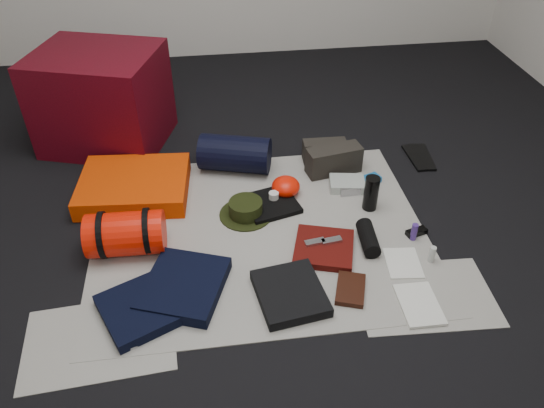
{
  "coord_description": "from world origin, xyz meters",
  "views": [
    {
      "loc": [
        -0.21,
        -1.94,
        1.71
      ],
      "look_at": [
        0.07,
        0.09,
        0.1
      ],
      "focal_mm": 35.0,
      "sensor_mm": 36.0,
      "label": 1
    }
  ],
  "objects": [
    {
      "name": "energy_bar_b",
      "position": [
        0.32,
        -0.16,
        0.05
      ],
      "size": [
        0.1,
        0.05,
        0.01
      ],
      "primitive_type": "cube",
      "rotation": [
        0.0,
        0.0,
        0.14
      ],
      "color": "#A8A8AD",
      "rests_on": "red_shirt"
    },
    {
      "name": "sunglasses",
      "position": [
        0.75,
        -0.12,
        0.02
      ],
      "size": [
        0.11,
        0.07,
        0.03
      ],
      "primitive_type": "cube",
      "rotation": [
        0.0,
        0.0,
        0.28
      ],
      "color": "black",
      "rests_on": "newspaper_mat"
    },
    {
      "name": "flip_flop_right",
      "position": [
        1.02,
        0.53,
        0.01
      ],
      "size": [
        0.13,
        0.29,
        0.02
      ],
      "primitive_type": "cube",
      "rotation": [
        0.0,
        0.0,
        -0.12
      ],
      "color": "black",
      "rests_on": "floor"
    },
    {
      "name": "hiking_boot_left",
      "position": [
        0.45,
        0.59,
        0.07
      ],
      "size": [
        0.25,
        0.1,
        0.12
      ],
      "primitive_type": "cube",
      "rotation": [
        0.0,
        0.0,
        -0.04
      ],
      "color": "#28251F",
      "rests_on": "newspaper_mat"
    },
    {
      "name": "compact_camera",
      "position": [
        0.51,
        0.25,
        0.03
      ],
      "size": [
        0.12,
        0.07,
        0.05
      ],
      "primitive_type": "cube",
      "rotation": [
        0.0,
        0.0,
        0.03
      ],
      "color": "#A8A8AD",
      "rests_on": "newspaper_mat"
    },
    {
      "name": "orange_stuff_sack",
      "position": [
        0.17,
        0.29,
        0.06
      ],
      "size": [
        0.19,
        0.19,
        0.1
      ],
      "primitive_type": "ellipsoid",
      "rotation": [
        0.0,
        0.0,
        -0.26
      ],
      "color": "red",
      "rests_on": "newspaper_mat"
    },
    {
      "name": "red_cabinet",
      "position": [
        -0.81,
        0.99,
        0.28
      ],
      "size": [
        0.82,
        0.74,
        0.56
      ],
      "primitive_type": "cube",
      "rotation": [
        0.0,
        0.0,
        -0.31
      ],
      "color": "#4E0510",
      "rests_on": "floor"
    },
    {
      "name": "map_booklet",
      "position": [
        0.6,
        -0.56,
        0.01
      ],
      "size": [
        0.16,
        0.24,
        0.01
      ],
      "primitive_type": "cube",
      "rotation": [
        0.0,
        0.0,
        -0.02
      ],
      "color": "silver",
      "rests_on": "newspaper_mat"
    },
    {
      "name": "flip_flop_left",
      "position": [
        1.0,
        0.53,
        0.01
      ],
      "size": [
        0.11,
        0.27,
        0.02
      ],
      "primitive_type": "cube",
      "rotation": [
        0.0,
        0.0,
        0.02
      ],
      "color": "black",
      "rests_on": "floor"
    },
    {
      "name": "boonie_crown",
      "position": [
        -0.05,
        0.14,
        0.05
      ],
      "size": [
        0.17,
        0.17,
        0.07
      ],
      "primitive_type": "cylinder",
      "color": "black",
      "rests_on": "boonie_brim"
    },
    {
      "name": "trousers_navy_b",
      "position": [
        -0.37,
        -0.34,
        0.03
      ],
      "size": [
        0.43,
        0.46,
        0.06
      ],
      "primitive_type": "cube",
      "rotation": [
        0.0,
        0.0,
        -0.35
      ],
      "color": "black",
      "rests_on": "newspaper_mat"
    },
    {
      "name": "first_aid_pouch",
      "position": [
        0.51,
        0.3,
        0.03
      ],
      "size": [
        0.21,
        0.17,
        0.05
      ],
      "primitive_type": "cube",
      "rotation": [
        0.0,
        0.0,
        -0.16
      ],
      "color": "#9AA29A",
      "rests_on": "newspaper_mat"
    },
    {
      "name": "boonie_brim",
      "position": [
        -0.05,
        0.14,
        0.01
      ],
      "size": [
        0.32,
        0.32,
        0.01
      ],
      "primitive_type": "cylinder",
      "rotation": [
        0.0,
        0.0,
        0.22
      ],
      "color": "black",
      "rests_on": "newspaper_mat"
    },
    {
      "name": "black_tshirt",
      "position": [
        0.08,
        0.2,
        0.02
      ],
      "size": [
        0.31,
        0.3,
        0.03
      ],
      "primitive_type": "cube",
      "rotation": [
        0.0,
        0.0,
        0.27
      ],
      "color": "black",
      "rests_on": "newspaper_mat"
    },
    {
      "name": "sleeping_pad",
      "position": [
        -0.62,
        0.4,
        0.06
      ],
      "size": [
        0.59,
        0.5,
        0.1
      ],
      "primitive_type": "cube",
      "rotation": [
        0.0,
        0.0,
        -0.08
      ],
      "color": "#D93802",
      "rests_on": "newspaper_mat"
    },
    {
      "name": "energy_bar_a",
      "position": [
        0.24,
        -0.16,
        0.05
      ],
      "size": [
        0.1,
        0.05,
        0.01
      ],
      "primitive_type": "cube",
      "rotation": [
        0.0,
        0.0,
        0.14
      ],
      "color": "#A8A8AD",
      "rests_on": "red_shirt"
    },
    {
      "name": "newspaper_sheet_front_left",
      "position": [
        -0.7,
        -0.55,
        0.0
      ],
      "size": [
        0.61,
        0.44,
        0.0
      ],
      "primitive_type": "cube",
      "rotation": [
        0.0,
        0.0,
        0.07
      ],
      "color": "#B3B1A5",
      "rests_on": "floor"
    },
    {
      "name": "stuff_sack",
      "position": [
        -0.62,
        -0.05,
        0.11
      ],
      "size": [
        0.35,
        0.21,
        0.2
      ],
      "primitive_type": "cylinder",
      "rotation": [
        0.0,
        1.57,
        -0.03
      ],
      "color": "red",
      "rests_on": "newspaper_mat"
    },
    {
      "name": "trousers_charcoal",
      "position": [
        0.08,
        -0.44,
        0.03
      ],
      "size": [
        0.32,
        0.35,
        0.05
      ],
      "primitive_type": "cube",
      "rotation": [
        0.0,
        0.0,
        0.15
      ],
      "color": "black",
      "rests_on": "newspaper_mat"
    },
    {
      "name": "water_bottle",
      "position": [
        0.58,
        0.11,
        0.1
      ],
      "size": [
        0.08,
        0.08,
        0.19
      ],
      "primitive_type": "cylinder",
      "rotation": [
        0.0,
        0.0,
        -0.07
      ],
      "color": "black",
      "rests_on": "newspaper_mat"
    },
    {
      "name": "hiking_boot_right",
      "position": [
        0.47,
        0.46,
        0.08
      ],
      "size": [
        0.32,
        0.17,
        0.15
      ],
      "primitive_type": "cube",
      "rotation": [
        0.0,
        0.0,
        0.19
      ],
      "color": "#28251F",
      "rests_on": "newspaper_mat"
    },
    {
      "name": "trousers_navy_a",
      "position": [
        -0.56,
        -0.44,
        0.03
      ],
      "size": [
        0.38,
        0.39,
        0.05
      ],
      "primitive_type": "cube",
      "rotation": [
        0.0,
        0.0,
        0.44
      ],
      "color": "black",
      "rests_on": "newspaper_mat"
    },
    {
      "name": "newspaper_mat",
      "position": [
        0.0,
        0.0,
        0.0
      ],
      "size": [
        1.6,
        1.3,
        0.01
      ],
      "primitive_type": "cube",
      "color": "#B3B1A5",
      "rests_on": "floor"
    },
    {
      "name": "red_shirt",
      "position": [
        0.28,
        -0.18,
        0.02
      ],
      "size": [
        0.33,
        0.33,
        0.04
      ],
      "primitive_type": "cube",
      "rotation": [
        0.0,
        0.0,
        -0.29
      ],
      "color": "#490B08",
      "rests_on": "newspaper_mat"
    },
    {
      "name": "sack_strap_right",
      "position": [
        -0.52,
        -0.05,
        0.11
      ],
      "size": [
        0.02,
        0.22,
        0.22
      ],
      "primitive_type": "cylinder",
      "rotation": [
        0.0,
        1.57,
        0.0
      ],
      "color": "black",
      "rests_on": "newspaper_mat"
    },
    {
      "name": "cyan_case",
      "position": [
        0.65,
        0.33,
        0.02
      ],
      "size": [
        0.12,
        0.1,
        0.03
      ],
      "primitive_type": "cube",
      "rotation": [
        0.0,
        0.0,
        0.36
      ],
      "color": "#0F5797",
      "rests_on": "newspaper_mat"
    },
    {
      "name": "toiletry_clear",
      "position": [
        0.75,
        -0.31,
        0.05
      ],
      "size": [
        0.03,
        0.03,
        0.08
      ],
      "primitive_type": "cylinder",
      "rotation": [
        0.0,
        0.0,
        0.2
      ],
      "color": "#AEB3AE",
      "rests_on": "newspaper_mat"
    },
    {
      "name": "paperback_book",
      "position": [
        0.34,
        -0.44,
        0.02
      ],
      "size": [
        0.17,
        0.21,
        0.03
      ],
      "primitive_type": "cube",
      "rotation": [
        0.0,
        0.0,
        -0.33
      ],
      "color": "black",
      "rests_on": "newspaper_mat"
    },
    {
      "name": "newspaper_sheet_front_right",
      "position": [
        0.65,
        -0.5,
        0.0
      ],
      "size": [
        0.6,
        0.43,
        0.0
      ],
      "primitive_type": "cube",
      "rotation": [
        0.0,
        0.0,
        -0.05
      ],
      "color": "#B3B1A5",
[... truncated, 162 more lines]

